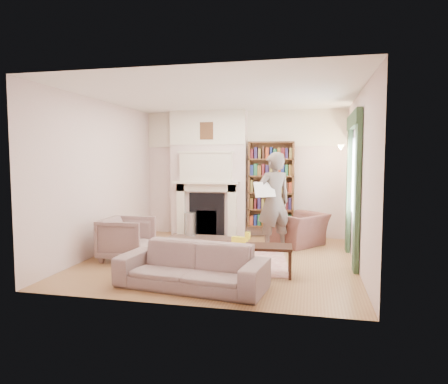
% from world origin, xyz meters
% --- Properties ---
extents(floor, '(4.50, 4.50, 0.00)m').
position_xyz_m(floor, '(0.00, 0.00, 0.00)').
color(floor, brown).
rests_on(floor, ground).
extents(ceiling, '(4.50, 4.50, 0.00)m').
position_xyz_m(ceiling, '(0.00, 0.00, 2.80)').
color(ceiling, white).
rests_on(ceiling, wall_back).
extents(wall_back, '(4.50, 0.00, 4.50)m').
position_xyz_m(wall_back, '(0.00, 2.25, 1.40)').
color(wall_back, silver).
rests_on(wall_back, floor).
extents(wall_front, '(4.50, 0.00, 4.50)m').
position_xyz_m(wall_front, '(0.00, -2.25, 1.40)').
color(wall_front, silver).
rests_on(wall_front, floor).
extents(wall_left, '(0.00, 4.50, 4.50)m').
position_xyz_m(wall_left, '(-2.25, 0.00, 1.40)').
color(wall_left, silver).
rests_on(wall_left, floor).
extents(wall_right, '(0.00, 4.50, 4.50)m').
position_xyz_m(wall_right, '(2.25, 0.00, 1.40)').
color(wall_right, silver).
rests_on(wall_right, floor).
extents(fireplace, '(1.70, 0.58, 2.80)m').
position_xyz_m(fireplace, '(-0.75, 2.05, 1.39)').
color(fireplace, silver).
rests_on(fireplace, floor).
extents(bookcase, '(1.00, 0.24, 1.85)m').
position_xyz_m(bookcase, '(0.65, 2.12, 1.18)').
color(bookcase, brown).
rests_on(bookcase, floor).
extents(window, '(0.02, 0.90, 1.30)m').
position_xyz_m(window, '(2.23, 0.40, 1.45)').
color(window, silver).
rests_on(window, wall_right).
extents(curtain_left, '(0.07, 0.32, 2.40)m').
position_xyz_m(curtain_left, '(2.20, -0.30, 1.20)').
color(curtain_left, '#304B30').
rests_on(curtain_left, floor).
extents(curtain_right, '(0.07, 0.32, 2.40)m').
position_xyz_m(curtain_right, '(2.20, 1.10, 1.20)').
color(curtain_right, '#304B30').
rests_on(curtain_right, floor).
extents(pelmet, '(0.09, 1.70, 0.24)m').
position_xyz_m(pelmet, '(2.19, 0.40, 2.38)').
color(pelmet, '#304B30').
rests_on(pelmet, wall_right).
extents(wall_sconce, '(0.20, 0.24, 0.24)m').
position_xyz_m(wall_sconce, '(2.03, 1.50, 1.90)').
color(wall_sconce, gold).
rests_on(wall_sconce, wall_right).
extents(rug, '(2.77, 2.28, 0.01)m').
position_xyz_m(rug, '(-0.12, -0.13, 0.01)').
color(rug, beige).
rests_on(rug, floor).
extents(armchair_reading, '(1.30, 1.32, 0.65)m').
position_xyz_m(armchair_reading, '(1.28, 1.41, 0.32)').
color(armchair_reading, '#492927').
rests_on(armchair_reading, floor).
extents(armchair_left, '(0.83, 0.81, 0.73)m').
position_xyz_m(armchair_left, '(-1.58, -0.38, 0.37)').
color(armchair_left, gray).
rests_on(armchair_left, floor).
extents(sofa, '(2.10, 1.05, 0.59)m').
position_xyz_m(sofa, '(-0.05, -1.59, 0.29)').
color(sofa, gray).
rests_on(sofa, floor).
extents(man_reading, '(0.81, 0.75, 1.86)m').
position_xyz_m(man_reading, '(0.83, 0.81, 0.93)').
color(man_reading, '#5A4F48').
rests_on(man_reading, floor).
extents(newspaper, '(0.40, 0.33, 0.28)m').
position_xyz_m(newspaper, '(0.68, 0.61, 1.18)').
color(newspaper, white).
rests_on(newspaper, man_reading).
extents(coffee_table, '(0.73, 0.50, 0.45)m').
position_xyz_m(coffee_table, '(0.91, -0.80, 0.23)').
color(coffee_table, black).
rests_on(coffee_table, floor).
extents(paraffin_heater, '(0.28, 0.28, 0.55)m').
position_xyz_m(paraffin_heater, '(-1.09, 1.75, 0.28)').
color(paraffin_heater, '#B7BBC0').
rests_on(paraffin_heater, floor).
extents(rocking_horse, '(0.50, 0.29, 0.41)m').
position_xyz_m(rocking_horse, '(0.24, 0.49, 0.20)').
color(rocking_horse, yellow).
rests_on(rocking_horse, rug).
extents(board_game, '(0.34, 0.34, 0.03)m').
position_xyz_m(board_game, '(-0.26, 0.02, 0.03)').
color(board_game, '#EBD052').
rests_on(board_game, rug).
extents(game_box_lid, '(0.33, 0.25, 0.05)m').
position_xyz_m(game_box_lid, '(-0.40, -0.24, 0.04)').
color(game_box_lid, '#AF3014').
rests_on(game_box_lid, rug).
extents(comic_annuals, '(0.74, 0.50, 0.02)m').
position_xyz_m(comic_annuals, '(0.26, -0.36, 0.02)').
color(comic_annuals, red).
rests_on(comic_annuals, rug).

